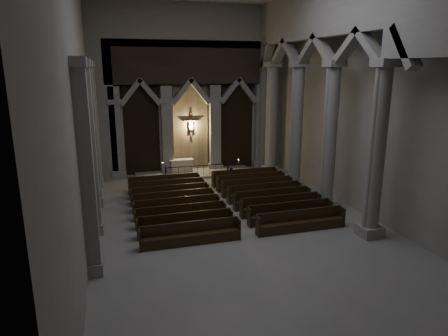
% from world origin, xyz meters
% --- Properties ---
extents(room, '(24.00, 24.10, 12.00)m').
position_xyz_m(room, '(0.00, 0.00, 7.60)').
color(room, gray).
rests_on(room, ground).
extents(sanctuary_wall, '(14.00, 0.77, 12.00)m').
position_xyz_m(sanctuary_wall, '(0.00, 11.54, 6.62)').
color(sanctuary_wall, gray).
rests_on(sanctuary_wall, ground).
extents(right_arcade, '(1.00, 24.00, 12.00)m').
position_xyz_m(right_arcade, '(5.50, 1.33, 7.83)').
color(right_arcade, gray).
rests_on(right_arcade, ground).
extents(left_pilasters, '(0.60, 13.00, 8.03)m').
position_xyz_m(left_pilasters, '(-6.75, 3.50, 3.91)').
color(left_pilasters, gray).
rests_on(left_pilasters, ground).
extents(sanctuary_step, '(8.50, 2.60, 0.15)m').
position_xyz_m(sanctuary_step, '(0.00, 10.60, 0.07)').
color(sanctuary_step, gray).
rests_on(sanctuary_step, ground).
extents(altar, '(1.75, 0.70, 0.89)m').
position_xyz_m(altar, '(-0.88, 11.24, 0.60)').
color(altar, beige).
rests_on(altar, sanctuary_step).
extents(altar_rail, '(4.61, 0.09, 0.90)m').
position_xyz_m(altar_rail, '(-0.00, 9.71, 0.60)').
color(altar_rail, black).
rests_on(altar_rail, ground).
extents(candle_stand_left, '(0.22, 0.22, 1.31)m').
position_xyz_m(candle_stand_left, '(-2.46, 9.58, 0.36)').
color(candle_stand_left, '#B28D36').
rests_on(candle_stand_left, ground).
extents(candle_stand_right, '(0.22, 0.22, 1.31)m').
position_xyz_m(candle_stand_right, '(2.84, 9.01, 0.36)').
color(candle_stand_right, '#B28D36').
rests_on(candle_stand_right, ground).
extents(pews, '(9.93, 8.72, 1.01)m').
position_xyz_m(pews, '(-0.00, 3.09, 0.33)').
color(pews, black).
rests_on(pews, ground).
extents(worshipper, '(0.52, 0.38, 1.31)m').
position_xyz_m(worshipper, '(1.65, 6.85, 0.65)').
color(worshipper, black).
rests_on(worshipper, ground).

